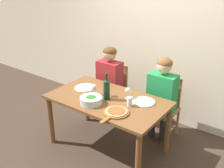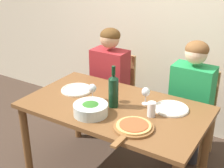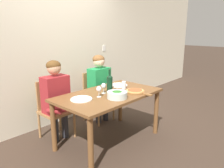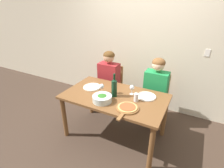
% 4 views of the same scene
% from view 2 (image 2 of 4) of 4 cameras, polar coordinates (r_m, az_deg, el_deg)
% --- Properties ---
extents(back_wall, '(10.00, 0.06, 2.70)m').
position_cam_2_polar(back_wall, '(3.43, 11.19, 13.18)').
color(back_wall, beige).
rests_on(back_wall, ground).
extents(dining_table, '(1.52, 0.86, 0.75)m').
position_cam_2_polar(dining_table, '(2.64, 0.45, -5.84)').
color(dining_table, brown).
rests_on(dining_table, ground).
extents(chair_left, '(0.42, 0.42, 0.88)m').
position_cam_2_polar(chair_left, '(3.50, 0.43, -1.26)').
color(chair_left, '#9E7042').
rests_on(chair_left, ground).
extents(chair_right, '(0.42, 0.42, 0.88)m').
position_cam_2_polar(chair_right, '(3.17, 14.50, -4.81)').
color(chair_right, '#9E7042').
rests_on(chair_right, ground).
extents(person_woman, '(0.47, 0.51, 1.21)m').
position_cam_2_polar(person_woman, '(3.31, -0.54, 1.97)').
color(person_woman, '#28282D').
rests_on(person_woman, ground).
extents(person_man, '(0.47, 0.51, 1.21)m').
position_cam_2_polar(person_man, '(2.97, 14.32, -1.46)').
color(person_man, '#28282D').
rests_on(person_man, ground).
extents(wine_bottle, '(0.08, 0.08, 0.35)m').
position_cam_2_polar(wine_bottle, '(2.52, 0.23, -1.14)').
color(wine_bottle, black).
rests_on(wine_bottle, dining_table).
extents(broccoli_bowl, '(0.27, 0.27, 0.10)m').
position_cam_2_polar(broccoli_bowl, '(2.45, -3.92, -4.60)').
color(broccoli_bowl, silver).
rests_on(broccoli_bowl, dining_table).
extents(dinner_plate_left, '(0.29, 0.29, 0.02)m').
position_cam_2_polar(dinner_plate_left, '(2.87, -6.45, -1.03)').
color(dinner_plate_left, silver).
rests_on(dinner_plate_left, dining_table).
extents(dinner_plate_right, '(0.29, 0.29, 0.02)m').
position_cam_2_polar(dinner_plate_right, '(2.57, 10.76, -4.41)').
color(dinner_plate_right, silver).
rests_on(dinner_plate_right, dining_table).
extents(pizza_on_board, '(0.30, 0.44, 0.04)m').
position_cam_2_polar(pizza_on_board, '(2.27, 3.89, -7.88)').
color(pizza_on_board, brown).
rests_on(pizza_on_board, dining_table).
extents(wine_glass_left, '(0.07, 0.07, 0.15)m').
position_cam_2_polar(wine_glass_left, '(2.64, -3.61, -0.93)').
color(wine_glass_left, silver).
rests_on(wine_glass_left, dining_table).
extents(wine_glass_right, '(0.07, 0.07, 0.15)m').
position_cam_2_polar(wine_glass_right, '(2.59, 6.20, -1.60)').
color(wine_glass_right, silver).
rests_on(wine_glass_right, dining_table).
extents(wine_glass_centre, '(0.07, 0.07, 0.15)m').
position_cam_2_polar(wine_glass_centre, '(2.61, 0.29, -1.16)').
color(wine_glass_centre, silver).
rests_on(wine_glass_centre, dining_table).
extents(water_tumbler, '(0.07, 0.07, 0.12)m').
position_cam_2_polar(water_tumbler, '(2.43, 7.27, -4.57)').
color(water_tumbler, silver).
rests_on(water_tumbler, dining_table).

